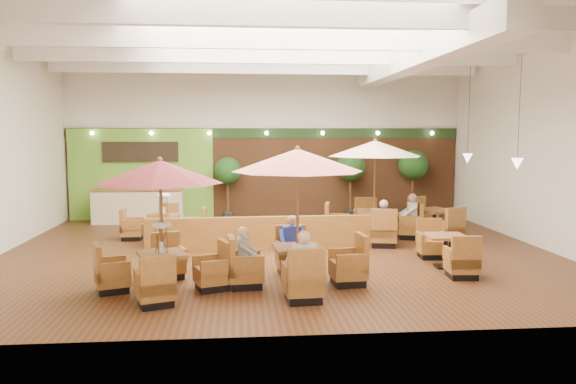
{
  "coord_description": "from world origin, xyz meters",
  "views": [
    {
      "loc": [
        -1.0,
        -14.16,
        3.05
      ],
      "look_at": [
        0.3,
        0.5,
        1.5
      ],
      "focal_mm": 35.0,
      "sensor_mm": 36.0,
      "label": 1
    }
  ],
  "objects": [
    {
      "name": "booth_divider",
      "position": [
        -0.22,
        0.29,
        0.44
      ],
      "size": [
        6.38,
        0.36,
        0.88
      ],
      "primitive_type": "cube",
      "rotation": [
        0.0,
        0.0,
        0.03
      ],
      "color": "brown",
      "rests_on": "ground"
    },
    {
      "name": "table_4",
      "position": [
        3.68,
        -1.98,
        0.36
      ],
      "size": [
        0.9,
        2.55,
        0.95
      ],
      "rotation": [
        0.0,
        0.0,
        -0.07
      ],
      "color": "brown",
      "rests_on": "ground"
    },
    {
      "name": "topiary_2",
      "position": [
        5.2,
        5.3,
        1.82
      ],
      "size": [
        1.05,
        1.05,
        2.44
      ],
      "color": "black",
      "rests_on": "ground"
    },
    {
      "name": "diner_4",
      "position": [
        3.93,
        1.51,
        0.78
      ],
      "size": [
        0.39,
        0.45,
        0.86
      ],
      "rotation": [
        0.0,
        0.0,
        1.39
      ],
      "color": "silver",
      "rests_on": "ground"
    },
    {
      "name": "table_5",
      "position": [
        4.71,
        1.64,
        0.4
      ],
      "size": [
        1.25,
        3.02,
        1.05
      ],
      "rotation": [
        0.0,
        0.0,
        0.42
      ],
      "color": "brown",
      "rests_on": "ground"
    },
    {
      "name": "table_3",
      "position": [
        -3.14,
        2.02,
        0.42
      ],
      "size": [
        2.42,
        2.42,
        1.5
      ],
      "rotation": [
        0.0,
        0.0,
        0.01
      ],
      "color": "brown",
      "rests_on": "ground"
    },
    {
      "name": "topiary_1",
      "position": [
        2.94,
        5.3,
        1.77
      ],
      "size": [
        1.02,
        1.02,
        2.37
      ],
      "color": "black",
      "rests_on": "ground"
    },
    {
      "name": "diner_1",
      "position": [
        0.16,
        -2.23,
        0.76
      ],
      "size": [
        0.41,
        0.34,
        0.81
      ],
      "rotation": [
        0.0,
        0.0,
        3.22
      ],
      "color": "#2A3CB6",
      "rests_on": "ground"
    },
    {
      "name": "room",
      "position": [
        0.25,
        1.22,
        3.63
      ],
      "size": [
        14.04,
        14.0,
        5.52
      ],
      "color": "#381E0F",
      "rests_on": "ground"
    },
    {
      "name": "service_counter",
      "position": [
        -4.4,
        5.1,
        0.58
      ],
      "size": [
        3.0,
        0.75,
        1.18
      ],
      "color": "beige",
      "rests_on": "ground"
    },
    {
      "name": "diner_3",
      "position": [
        2.87,
        0.45,
        0.77
      ],
      "size": [
        0.44,
        0.38,
        0.82
      ],
      "rotation": [
        0.0,
        0.0,
        -0.21
      ],
      "color": "#2A3CB6",
      "rests_on": "ground"
    },
    {
      "name": "diner_0",
      "position": [
        0.16,
        -4.28,
        0.78
      ],
      "size": [
        0.44,
        0.36,
        0.86
      ],
      "rotation": [
        0.0,
        0.0,
        0.1
      ],
      "color": "silver",
      "rests_on": "ground"
    },
    {
      "name": "table_1",
      "position": [
        0.16,
        -3.25,
        1.89
      ],
      "size": [
        2.78,
        2.78,
        2.8
      ],
      "rotation": [
        0.0,
        0.0,
        0.08
      ],
      "color": "brown",
      "rests_on": "ground"
    },
    {
      "name": "table_0",
      "position": [
        -2.48,
        -3.36,
        1.76
      ],
      "size": [
        2.69,
        2.69,
        2.6
      ],
      "rotation": [
        0.0,
        0.0,
        0.34
      ],
      "color": "brown",
      "rests_on": "ground"
    },
    {
      "name": "table_2",
      "position": [
        2.87,
        1.51,
        1.95
      ],
      "size": [
        2.95,
        2.95,
        2.9
      ],
      "rotation": [
        0.0,
        0.0,
        -0.22
      ],
      "color": "brown",
      "rests_on": "ground"
    },
    {
      "name": "diner_2",
      "position": [
        -0.87,
        -3.25,
        0.74
      ],
      "size": [
        0.3,
        0.37,
        0.76
      ],
      "rotation": [
        0.0,
        0.0,
        4.73
      ],
      "color": "gray",
      "rests_on": "ground"
    },
    {
      "name": "topiary_0",
      "position": [
        -1.37,
        5.3,
        1.66
      ],
      "size": [
        0.96,
        0.96,
        2.22
      ],
      "color": "black",
      "rests_on": "ground"
    }
  ]
}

